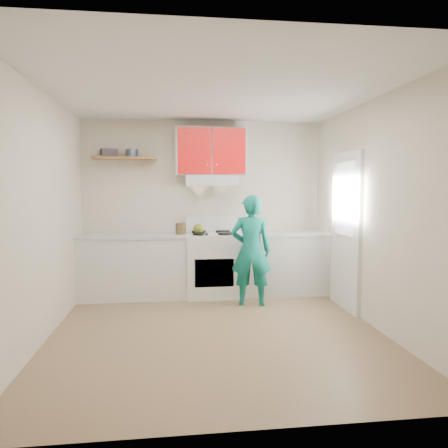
{
  "coord_description": "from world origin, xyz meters",
  "views": [
    {
      "loc": [
        -0.47,
        -4.46,
        1.59
      ],
      "look_at": [
        0.15,
        0.55,
        1.15
      ],
      "focal_mm": 33.35,
      "sensor_mm": 36.0,
      "label": 1
    }
  ],
  "objects": [
    {
      "name": "floor",
      "position": [
        0.0,
        0.0,
        0.0
      ],
      "size": [
        3.8,
        3.8,
        0.0
      ],
      "primitive_type": "plane",
      "color": "brown",
      "rests_on": "ground"
    },
    {
      "name": "ceiling",
      "position": [
        0.0,
        0.0,
        2.6
      ],
      "size": [
        3.6,
        3.8,
        0.04
      ],
      "primitive_type": "cube",
      "color": "white",
      "rests_on": "floor"
    },
    {
      "name": "back_wall",
      "position": [
        0.0,
        1.9,
        1.3
      ],
      "size": [
        3.6,
        0.04,
        2.6
      ],
      "primitive_type": "cube",
      "color": "beige",
      "rests_on": "floor"
    },
    {
      "name": "front_wall",
      "position": [
        0.0,
        -1.9,
        1.3
      ],
      "size": [
        3.6,
        0.04,
        2.6
      ],
      "primitive_type": "cube",
      "color": "beige",
      "rests_on": "floor"
    },
    {
      "name": "left_wall",
      "position": [
        -1.8,
        0.0,
        1.3
      ],
      "size": [
        0.04,
        3.8,
        2.6
      ],
      "primitive_type": "cube",
      "color": "beige",
      "rests_on": "floor"
    },
    {
      "name": "right_wall",
      "position": [
        1.8,
        0.0,
        1.3
      ],
      "size": [
        0.04,
        3.8,
        2.6
      ],
      "primitive_type": "cube",
      "color": "beige",
      "rests_on": "floor"
    },
    {
      "name": "door",
      "position": [
        1.78,
        0.7,
        1.02
      ],
      "size": [
        0.05,
        0.85,
        2.05
      ],
      "primitive_type": "cube",
      "color": "white",
      "rests_on": "floor"
    },
    {
      "name": "door_glass",
      "position": [
        1.75,
        0.7,
        1.45
      ],
      "size": [
        0.01,
        0.55,
        0.95
      ],
      "primitive_type": "cube",
      "color": "white",
      "rests_on": "door"
    },
    {
      "name": "counter_left",
      "position": [
        -1.04,
        1.6,
        0.45
      ],
      "size": [
        1.52,
        0.6,
        0.9
      ],
      "primitive_type": "cube",
      "color": "silver",
      "rests_on": "floor"
    },
    {
      "name": "counter_right",
      "position": [
        1.14,
        1.6,
        0.45
      ],
      "size": [
        1.32,
        0.6,
        0.9
      ],
      "primitive_type": "cube",
      "color": "silver",
      "rests_on": "floor"
    },
    {
      "name": "stove",
      "position": [
        0.1,
        1.57,
        0.46
      ],
      "size": [
        0.76,
        0.65,
        0.92
      ],
      "primitive_type": "cube",
      "color": "white",
      "rests_on": "floor"
    },
    {
      "name": "range_hood",
      "position": [
        0.1,
        1.68,
        1.7
      ],
      "size": [
        0.76,
        0.44,
        0.15
      ],
      "primitive_type": "cube",
      "color": "silver",
      "rests_on": "back_wall"
    },
    {
      "name": "upper_cabinets",
      "position": [
        0.1,
        1.73,
        2.12
      ],
      "size": [
        1.02,
        0.33,
        0.7
      ],
      "primitive_type": "cube",
      "color": "red",
      "rests_on": "back_wall"
    },
    {
      "name": "shelf",
      "position": [
        -1.15,
        1.75,
        2.02
      ],
      "size": [
        0.9,
        0.3,
        0.04
      ],
      "primitive_type": "cube",
      "color": "brown",
      "rests_on": "back_wall"
    },
    {
      "name": "books",
      "position": [
        -1.38,
        1.79,
        2.1
      ],
      "size": [
        0.27,
        0.23,
        0.12
      ],
      "primitive_type": "cube",
      "rotation": [
        0.0,
        0.0,
        0.34
      ],
      "color": "#403940",
      "rests_on": "shelf"
    },
    {
      "name": "tin",
      "position": [
        -1.05,
        1.74,
        2.09
      ],
      "size": [
        0.23,
        0.23,
        0.11
      ],
      "primitive_type": "cylinder",
      "rotation": [
        0.0,
        0.0,
        0.39
      ],
      "color": "#333D4C",
      "rests_on": "shelf"
    },
    {
      "name": "kettle",
      "position": [
        -0.09,
        1.65,
        0.99
      ],
      "size": [
        0.2,
        0.2,
        0.14
      ],
      "primitive_type": "ellipsoid",
      "rotation": [
        0.0,
        0.0,
        -0.25
      ],
      "color": "olive",
      "rests_on": "stove"
    },
    {
      "name": "crock",
      "position": [
        -0.35,
        1.54,
        0.99
      ],
      "size": [
        0.18,
        0.18,
        0.18
      ],
      "primitive_type": "cylinder",
      "rotation": [
        0.0,
        0.0,
        0.19
      ],
      "color": "#48361F",
      "rests_on": "counter_left"
    },
    {
      "name": "cutting_board",
      "position": [
        1.0,
        1.61,
        0.91
      ],
      "size": [
        0.34,
        0.29,
        0.02
      ],
      "primitive_type": "cube",
      "rotation": [
        0.0,
        0.0,
        -0.29
      ],
      "color": "olive",
      "rests_on": "counter_right"
    },
    {
      "name": "silicone_mat",
      "position": [
        1.51,
        1.53,
        0.9
      ],
      "size": [
        0.31,
        0.26,
        0.01
      ],
      "primitive_type": "cube",
      "rotation": [
        0.0,
        0.0,
        0.06
      ],
      "color": "red",
      "rests_on": "counter_right"
    },
    {
      "name": "person",
      "position": [
        0.58,
        1.01,
        0.75
      ],
      "size": [
        0.6,
        0.44,
        1.5
      ],
      "primitive_type": "imported",
      "rotation": [
        0.0,
        0.0,
        2.98
      ],
      "color": "#0C7262",
      "rests_on": "floor"
    }
  ]
}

